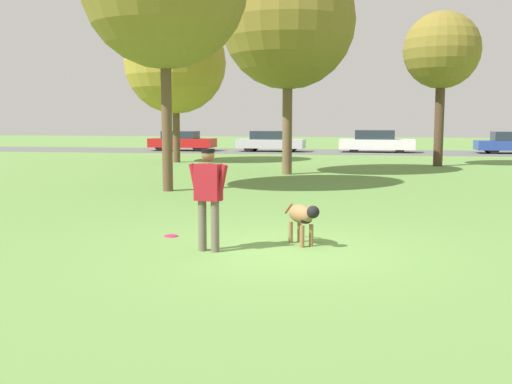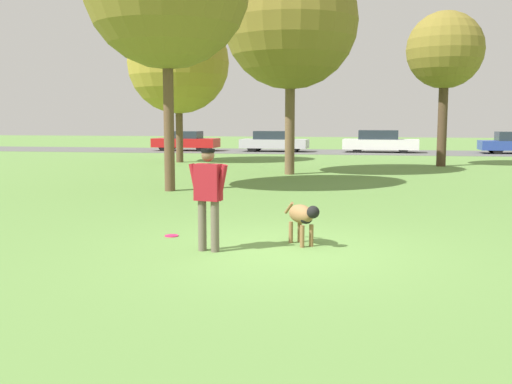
{
  "view_description": "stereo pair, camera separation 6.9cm",
  "coord_description": "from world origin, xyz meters",
  "px_view_note": "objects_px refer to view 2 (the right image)",
  "views": [
    {
      "loc": [
        1.21,
        -9.12,
        2.05
      ],
      "look_at": [
        -0.4,
        0.13,
        0.9
      ],
      "focal_mm": 42.0,
      "sensor_mm": 36.0,
      "label": 1
    },
    {
      "loc": [
        1.28,
        -9.11,
        2.05
      ],
      "look_at": [
        -0.4,
        0.13,
        0.9
      ],
      "focal_mm": 42.0,
      "sensor_mm": 36.0,
      "label": 2
    }
  ],
  "objects_px": {
    "dog": "(303,216)",
    "person": "(208,192)",
    "frisbee": "(172,236)",
    "tree_mid_center": "(291,22)",
    "tree_far_right": "(445,51)",
    "parked_car_silver": "(274,141)",
    "parked_car_white": "(380,142)",
    "tree_far_left": "(178,63)",
    "parked_car_red": "(185,141)"
  },
  "relations": [
    {
      "from": "person",
      "to": "frisbee",
      "type": "bearing_deg",
      "value": 144.35
    },
    {
      "from": "tree_far_right",
      "to": "tree_far_left",
      "type": "relative_size",
      "value": 0.94
    },
    {
      "from": "tree_far_right",
      "to": "parked_car_white",
      "type": "relative_size",
      "value": 1.43
    },
    {
      "from": "parked_car_red",
      "to": "parked_car_silver",
      "type": "bearing_deg",
      "value": 1.55
    },
    {
      "from": "person",
      "to": "tree_mid_center",
      "type": "relative_size",
      "value": 0.2
    },
    {
      "from": "parked_car_silver",
      "to": "parked_car_white",
      "type": "xyz_separation_m",
      "value": [
        6.55,
        0.26,
        0.02
      ]
    },
    {
      "from": "parked_car_white",
      "to": "parked_car_red",
      "type": "bearing_deg",
      "value": -176.37
    },
    {
      "from": "person",
      "to": "frisbee",
      "type": "relative_size",
      "value": 6.65
    },
    {
      "from": "parked_car_white",
      "to": "parked_car_silver",
      "type": "bearing_deg",
      "value": -175.11
    },
    {
      "from": "frisbee",
      "to": "dog",
      "type": "bearing_deg",
      "value": -8.22
    },
    {
      "from": "parked_car_red",
      "to": "parked_car_silver",
      "type": "distance_m",
      "value": 5.79
    },
    {
      "from": "frisbee",
      "to": "person",
      "type": "bearing_deg",
      "value": -47.56
    },
    {
      "from": "parked_car_red",
      "to": "parked_car_white",
      "type": "relative_size",
      "value": 0.92
    },
    {
      "from": "parked_car_white",
      "to": "frisbee",
      "type": "bearing_deg",
      "value": -96.02
    },
    {
      "from": "tree_mid_center",
      "to": "parked_car_white",
      "type": "height_order",
      "value": "tree_mid_center"
    },
    {
      "from": "tree_mid_center",
      "to": "parked_car_white",
      "type": "relative_size",
      "value": 1.74
    },
    {
      "from": "frisbee",
      "to": "parked_car_white",
      "type": "xyz_separation_m",
      "value": [
        4.22,
        27.64,
        0.65
      ]
    },
    {
      "from": "parked_car_silver",
      "to": "tree_far_left",
      "type": "bearing_deg",
      "value": -104.3
    },
    {
      "from": "dog",
      "to": "frisbee",
      "type": "xyz_separation_m",
      "value": [
        -2.34,
        0.34,
        -0.48
      ]
    },
    {
      "from": "dog",
      "to": "person",
      "type": "bearing_deg",
      "value": -99.05
    },
    {
      "from": "dog",
      "to": "tree_far_right",
      "type": "relative_size",
      "value": 0.14
    },
    {
      "from": "tree_far_left",
      "to": "parked_car_silver",
      "type": "relative_size",
      "value": 1.65
    },
    {
      "from": "tree_mid_center",
      "to": "tree_far_left",
      "type": "distance_m",
      "value": 7.98
    },
    {
      "from": "tree_far_right",
      "to": "tree_mid_center",
      "type": "xyz_separation_m",
      "value": [
        -6.03,
        -4.99,
        0.62
      ]
    },
    {
      "from": "parked_car_white",
      "to": "dog",
      "type": "bearing_deg",
      "value": -91.18
    },
    {
      "from": "person",
      "to": "parked_car_red",
      "type": "bearing_deg",
      "value": 119.6
    },
    {
      "from": "parked_car_red",
      "to": "dog",
      "type": "bearing_deg",
      "value": -67.35
    },
    {
      "from": "parked_car_red",
      "to": "parked_car_white",
      "type": "bearing_deg",
      "value": 2.97
    },
    {
      "from": "person",
      "to": "parked_car_silver",
      "type": "xyz_separation_m",
      "value": [
        -3.29,
        28.42,
        -0.29
      ]
    },
    {
      "from": "person",
      "to": "tree_far_right",
      "type": "height_order",
      "value": "tree_far_right"
    },
    {
      "from": "frisbee",
      "to": "tree_mid_center",
      "type": "relative_size",
      "value": 0.03
    },
    {
      "from": "tree_mid_center",
      "to": "tree_far_left",
      "type": "height_order",
      "value": "tree_mid_center"
    },
    {
      "from": "frisbee",
      "to": "tree_far_left",
      "type": "height_order",
      "value": "tree_far_left"
    },
    {
      "from": "parked_car_white",
      "to": "person",
      "type": "bearing_deg",
      "value": -93.84
    },
    {
      "from": "frisbee",
      "to": "parked_car_silver",
      "type": "xyz_separation_m",
      "value": [
        -2.34,
        27.38,
        0.64
      ]
    },
    {
      "from": "frisbee",
      "to": "tree_far_right",
      "type": "distance_m",
      "value": 19.03
    },
    {
      "from": "dog",
      "to": "parked_car_white",
      "type": "height_order",
      "value": "parked_car_white"
    },
    {
      "from": "parked_car_red",
      "to": "parked_car_white",
      "type": "distance_m",
      "value": 12.35
    },
    {
      "from": "tree_mid_center",
      "to": "parked_car_red",
      "type": "bearing_deg",
      "value": 119.69
    },
    {
      "from": "tree_far_right",
      "to": "parked_car_silver",
      "type": "bearing_deg",
      "value": 131.15
    },
    {
      "from": "parked_car_white",
      "to": "tree_far_left",
      "type": "bearing_deg",
      "value": -130.57
    },
    {
      "from": "tree_far_right",
      "to": "parked_car_white",
      "type": "distance_m",
      "value": 11.55
    },
    {
      "from": "parked_car_red",
      "to": "person",
      "type": "bearing_deg",
      "value": -70.32
    },
    {
      "from": "tree_mid_center",
      "to": "tree_far_right",
      "type": "bearing_deg",
      "value": 39.62
    },
    {
      "from": "tree_far_left",
      "to": "tree_mid_center",
      "type": "bearing_deg",
      "value": -41.68
    },
    {
      "from": "frisbee",
      "to": "tree_far_right",
      "type": "bearing_deg",
      "value": 68.99
    },
    {
      "from": "dog",
      "to": "tree_mid_center",
      "type": "distance_m",
      "value": 13.62
    },
    {
      "from": "tree_mid_center",
      "to": "parked_car_red",
      "type": "xyz_separation_m",
      "value": [
        -8.69,
        15.25,
        -4.91
      ]
    },
    {
      "from": "parked_car_silver",
      "to": "parked_car_white",
      "type": "bearing_deg",
      "value": 4.87
    },
    {
      "from": "tree_far_left",
      "to": "person",
      "type": "bearing_deg",
      "value": -71.16
    }
  ]
}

